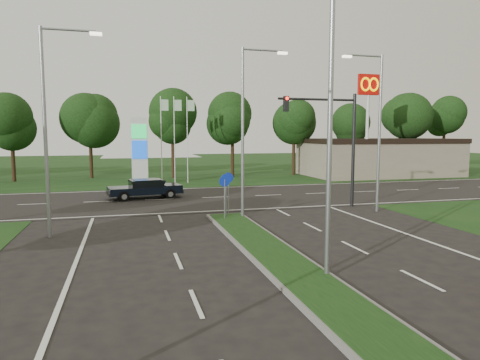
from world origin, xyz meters
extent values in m
cube|color=black|center=(0.00, 55.00, 0.00)|extent=(160.00, 50.00, 0.02)
cube|color=black|center=(0.00, 24.00, 0.00)|extent=(160.00, 12.00, 0.02)
cube|color=slate|center=(0.00, 4.00, 0.06)|extent=(2.00, 26.00, 0.12)
cube|color=gray|center=(22.00, 36.00, 2.00)|extent=(16.00, 9.00, 4.00)
cylinder|color=gray|center=(0.80, 6.00, 4.50)|extent=(0.16, 0.16, 9.00)
cylinder|color=gray|center=(0.80, 16.00, 4.50)|extent=(0.16, 0.16, 9.00)
cylinder|color=gray|center=(1.90, 16.00, 8.90)|extent=(2.20, 0.10, 0.10)
cube|color=#FFF2CC|center=(3.00, 16.00, 8.80)|extent=(0.50, 0.22, 0.12)
cylinder|color=gray|center=(-8.50, 14.00, 4.50)|extent=(0.16, 0.16, 9.00)
cylinder|color=gray|center=(-7.40, 14.00, 8.90)|extent=(2.20, 0.10, 0.10)
cube|color=#FFF2CC|center=(-6.30, 14.00, 8.80)|extent=(0.50, 0.22, 0.12)
cylinder|color=gray|center=(9.00, 16.00, 4.50)|extent=(0.16, 0.16, 9.00)
cylinder|color=gray|center=(7.90, 16.00, 8.90)|extent=(2.20, 0.10, 0.10)
cube|color=#FFF2CC|center=(6.80, 16.00, 8.80)|extent=(0.50, 0.22, 0.12)
cylinder|color=black|center=(8.50, 18.00, 3.50)|extent=(0.20, 0.20, 7.00)
cylinder|color=black|center=(6.00, 18.00, 6.60)|extent=(5.00, 0.14, 0.14)
cube|color=black|center=(4.00, 18.00, 6.30)|extent=(0.28, 0.28, 0.90)
sphere|color=#FF190C|center=(4.00, 17.82, 6.60)|extent=(0.20, 0.20, 0.20)
cylinder|color=gray|center=(-0.30, 15.50, 1.10)|extent=(0.06, 0.06, 2.20)
cylinder|color=#0C26A5|center=(-0.30, 15.50, 2.10)|extent=(0.56, 0.04, 0.56)
cylinder|color=gray|center=(0.00, 16.50, 1.10)|extent=(0.06, 0.06, 2.20)
cylinder|color=#0C26A5|center=(0.00, 16.50, 2.10)|extent=(0.56, 0.04, 0.56)
cylinder|color=gray|center=(0.30, 17.20, 1.10)|extent=(0.06, 0.06, 2.20)
cylinder|color=#0C26A5|center=(0.30, 17.20, 2.10)|extent=(0.56, 0.04, 0.56)
cube|color=silver|center=(-4.00, 33.00, 3.00)|extent=(1.40, 0.30, 6.00)
cube|color=#0CA53F|center=(-4.00, 32.82, 4.80)|extent=(1.30, 0.08, 1.20)
cube|color=#0C3FBF|center=(-4.00, 32.82, 3.20)|extent=(1.30, 0.08, 1.60)
cylinder|color=silver|center=(-2.00, 34.00, 4.00)|extent=(0.08, 0.08, 8.00)
cube|color=#B2D8B2|center=(-1.65, 34.00, 7.20)|extent=(0.70, 0.02, 1.00)
cylinder|color=silver|center=(-0.80, 34.00, 4.00)|extent=(0.08, 0.08, 8.00)
cube|color=#B2D8B2|center=(-0.45, 34.00, 7.20)|extent=(0.70, 0.02, 1.00)
cylinder|color=silver|center=(0.40, 34.00, 4.00)|extent=(0.08, 0.08, 8.00)
cube|color=#B2D8B2|center=(0.75, 34.00, 7.20)|extent=(0.70, 0.02, 1.00)
cylinder|color=silver|center=(18.00, 32.00, 5.00)|extent=(0.30, 0.30, 10.00)
cube|color=#BF0C07|center=(18.00, 32.00, 9.40)|extent=(2.20, 0.35, 2.00)
torus|color=#FFC600|center=(17.55, 31.78, 9.40)|extent=(1.06, 0.16, 1.06)
torus|color=#FFC600|center=(18.45, 31.78, 9.40)|extent=(1.06, 0.16, 1.06)
cylinder|color=black|center=(0.00, 40.00, 2.20)|extent=(0.36, 0.36, 4.40)
sphere|color=black|center=(0.00, 40.00, 6.50)|extent=(6.00, 6.00, 6.00)
sphere|color=black|center=(0.30, 39.80, 7.50)|extent=(4.80, 4.80, 4.80)
cube|color=black|center=(-3.96, 24.78, 0.62)|extent=(5.23, 2.79, 0.51)
cube|color=black|center=(-3.86, 24.80, 1.11)|extent=(2.43, 2.05, 0.47)
cube|color=black|center=(-3.86, 24.80, 1.34)|extent=(2.02, 1.89, 0.05)
cylinder|color=black|center=(-5.38, 23.61, 0.35)|extent=(0.73, 0.33, 0.70)
cylinder|color=black|center=(-5.67, 25.46, 0.35)|extent=(0.73, 0.33, 0.70)
cylinder|color=black|center=(-2.24, 24.11, 0.35)|extent=(0.73, 0.33, 0.70)
cylinder|color=black|center=(-2.53, 25.96, 0.35)|extent=(0.73, 0.33, 0.70)
camera|label=1|loc=(-5.21, -5.88, 4.46)|focal=32.00mm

